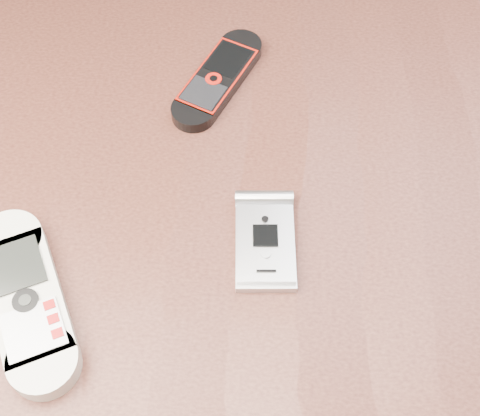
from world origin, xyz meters
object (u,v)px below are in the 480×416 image
at_px(nokia_black_red, 218,78).
at_px(motorola_razr, 265,242).
at_px(table, 235,271).
at_px(nokia_white, 27,299).

distance_m(nokia_black_red, motorola_razr, 0.19).
height_order(table, nokia_white, nokia_white).
distance_m(table, motorola_razr, 0.12).
xyz_separation_m(table, nokia_black_red, (-0.02, 0.15, 0.11)).
height_order(table, nokia_black_red, nokia_black_red).
bearing_deg(nokia_black_red, nokia_white, -93.82).
relative_size(nokia_white, nokia_black_red, 1.19).
height_order(nokia_white, motorola_razr, nokia_white).
bearing_deg(nokia_white, motorola_razr, -7.28).
xyz_separation_m(nokia_black_red, motorola_razr, (0.05, -0.18, 0.00)).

